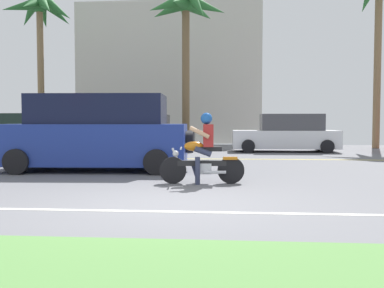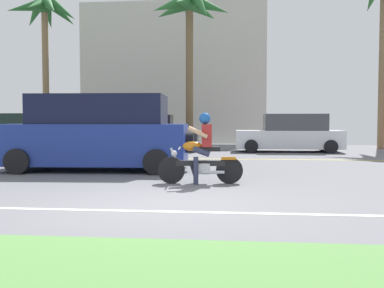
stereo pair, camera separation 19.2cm
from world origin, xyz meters
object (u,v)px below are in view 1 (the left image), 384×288
Objects in this scene: palm_tree_1 at (186,13)px; palm_tree_2 at (40,15)px; parked_car_2 at (287,134)px; motorcyclist at (203,154)px; parked_car_1 at (145,134)px; suv_nearby at (97,134)px; parked_car_0 at (15,134)px.

palm_tree_2 reaches higher than palm_tree_1.
parked_car_2 is at bearing -16.21° from palm_tree_2.
palm_tree_1 is at bearing 97.04° from motorcyclist.
motorcyclist is at bearing -72.42° from parked_car_1.
parked_car_0 is (-5.70, 6.81, -0.21)m from suv_nearby.
motorcyclist is 12.58m from parked_car_0.
palm_tree_1 is at bearing 56.57° from parked_car_1.
motorcyclist is 0.40× the size of parked_car_2.
suv_nearby is 11.51m from palm_tree_1.
palm_tree_1 reaches higher than suv_nearby.
suv_nearby is (-2.97, 2.30, 0.34)m from motorcyclist.
parked_car_2 reaches higher than parked_car_1.
parked_car_2 is (11.75, 0.90, -0.01)m from parked_car_0.
parked_car_0 is at bearing -80.65° from palm_tree_2.
parked_car_0 is at bearing 129.94° from suv_nearby.
parked_car_1 is at bearing 91.11° from suv_nearby.
parked_car_0 is 5.60m from parked_car_1.
motorcyclist is 0.47× the size of parked_car_0.
suv_nearby is at bearing -50.06° from parked_car_0.
palm_tree_2 is (-9.42, 13.65, 6.32)m from motorcyclist.
parked_car_0 is 0.88× the size of parked_car_1.
palm_tree_2 is (-6.30, 3.82, 6.21)m from parked_car_1.
parked_car_2 is at bearing 4.40° from parked_car_0.
motorcyclist is at bearing -107.10° from parked_car_2.
motorcyclist is 10.32m from parked_car_1.
palm_tree_1 reaches higher than motorcyclist.
parked_car_0 is 9.73m from palm_tree_1.
motorcyclist is 0.22× the size of palm_tree_2.
suv_nearby is 0.65× the size of palm_tree_1.
parked_car_1 is 6.50m from palm_tree_1.
parked_car_1 is at bearing -123.43° from palm_tree_1.
palm_tree_2 is at bearing 148.78° from parked_car_1.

